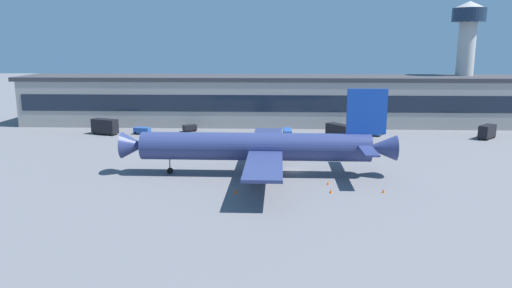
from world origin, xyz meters
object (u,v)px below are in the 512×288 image
object	(u,v)px
fuel_truck	(341,130)
traffic_cone_1	(331,191)
traffic_cone_0	(383,191)
belt_loader	(287,132)
follow_me_car	(142,130)
baggage_tug	(190,128)
crew_van	(378,130)
stair_truck	(487,131)
traffic_cone_2	(236,191)
traffic_cone_3	(328,183)
airliner	(260,147)
control_tower	(466,49)
catering_truck	(105,126)

from	to	relation	value
fuel_truck	traffic_cone_1	world-z (taller)	fuel_truck
traffic_cone_0	belt_loader	bearing A→B (deg)	106.80
fuel_truck	follow_me_car	size ratio (longest dim) A/B	1.78
baggage_tug	crew_van	bearing A→B (deg)	-4.12
follow_me_car	stair_truck	xyz separation A→B (m)	(89.72, -2.77, 0.89)
traffic_cone_2	traffic_cone_3	distance (m)	16.62
airliner	stair_truck	xyz separation A→B (m)	(56.91, 36.99, -3.34)
traffic_cone_2	traffic_cone_1	bearing A→B (deg)	2.95
follow_me_car	belt_loader	distance (m)	38.87
crew_van	baggage_tug	world-z (taller)	crew_van
control_tower	stair_truck	distance (m)	32.91
traffic_cone_3	follow_me_car	bearing A→B (deg)	134.38
follow_me_car	traffic_cone_3	world-z (taller)	follow_me_car
crew_van	baggage_tug	distance (m)	51.11
belt_loader	control_tower	bearing A→B (deg)	24.96
airliner	stair_truck	world-z (taller)	airliner
belt_loader	traffic_cone_0	bearing A→B (deg)	-73.20
fuel_truck	traffic_cone_3	xyz separation A→B (m)	(-7.84, -43.64, -1.60)
follow_me_car	belt_loader	xyz separation A→B (m)	(38.81, -1.98, 0.06)
airliner	fuel_truck	distance (m)	42.66
follow_me_car	stair_truck	bearing A→B (deg)	-1.77
traffic_cone_1	baggage_tug	bearing A→B (deg)	120.54
fuel_truck	traffic_cone_2	xyz separation A→B (m)	(-23.46, -49.33, -1.51)
fuel_truck	baggage_tug	size ratio (longest dim) A/B	2.04
traffic_cone_0	fuel_truck	bearing A→B (deg)	90.85
fuel_truck	follow_me_car	world-z (taller)	fuel_truck
traffic_cone_3	baggage_tug	bearing A→B (deg)	122.93
baggage_tug	traffic_cone_0	size ratio (longest dim) A/B	6.38
traffic_cone_3	belt_loader	bearing A→B (deg)	97.80
stair_truck	traffic_cone_3	size ratio (longest dim) A/B	10.76
baggage_tug	belt_loader	bearing A→B (deg)	-14.34
baggage_tug	traffic_cone_3	world-z (taller)	baggage_tug
stair_truck	traffic_cone_0	world-z (taller)	stair_truck
fuel_truck	traffic_cone_0	bearing A→B (deg)	-89.15
belt_loader	follow_me_car	bearing A→B (deg)	177.09
fuel_truck	belt_loader	world-z (taller)	fuel_truck
traffic_cone_0	traffic_cone_1	world-z (taller)	traffic_cone_1
follow_me_car	baggage_tug	bearing A→B (deg)	22.14
follow_me_car	traffic_cone_0	size ratio (longest dim) A/B	7.33
control_tower	catering_truck	size ratio (longest dim) A/B	4.72
airliner	baggage_tug	bearing A→B (deg)	115.00
baggage_tug	stair_truck	bearing A→B (deg)	-5.62
airliner	traffic_cone_1	bearing A→B (deg)	-42.42
follow_me_car	baggage_tug	distance (m)	12.95
crew_van	traffic_cone_3	size ratio (longest dim) A/B	10.05
control_tower	baggage_tug	world-z (taller)	control_tower
stair_truck	belt_loader	size ratio (longest dim) A/B	0.93
traffic_cone_1	stair_truck	bearing A→B (deg)	46.83
belt_loader	traffic_cone_3	xyz separation A→B (m)	(6.01, -43.83, -0.87)
control_tower	baggage_tug	distance (m)	85.15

